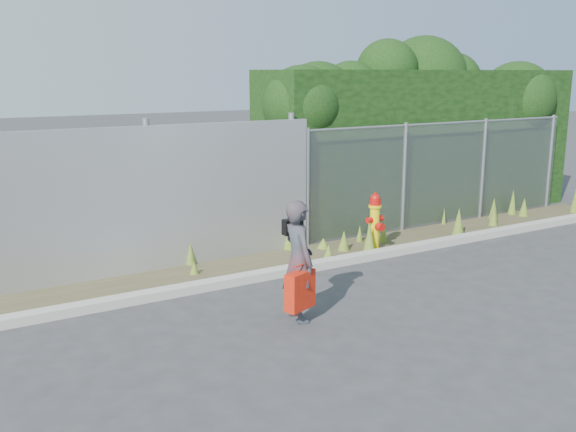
{
  "coord_description": "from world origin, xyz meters",
  "views": [
    {
      "loc": [
        -4.79,
        -6.06,
        2.96
      ],
      "look_at": [
        -0.3,
        1.4,
        1.0
      ],
      "focal_mm": 40.0,
      "sensor_mm": 36.0,
      "label": 1
    }
  ],
  "objects": [
    {
      "name": "hedge",
      "position": [
        4.47,
        4.02,
        1.94
      ],
      "size": [
        7.47,
        2.17,
        3.7
      ],
      "color": "black",
      "rests_on": "ground"
    },
    {
      "name": "weed_strip",
      "position": [
        0.12,
        2.49,
        0.14
      ],
      "size": [
        16.0,
        1.26,
        0.54
      ],
      "color": "#413A25",
      "rests_on": "ground"
    },
    {
      "name": "ground",
      "position": [
        0.0,
        0.0,
        0.0
      ],
      "size": [
        80.0,
        80.0,
        0.0
      ],
      "primitive_type": "plane",
      "color": "#313133",
      "rests_on": "ground"
    },
    {
      "name": "chainlink_fence",
      "position": [
        4.25,
        3.0,
        1.03
      ],
      "size": [
        6.5,
        0.07,
        2.05
      ],
      "color": "gray",
      "rests_on": "ground"
    },
    {
      "name": "curb",
      "position": [
        0.0,
        1.8,
        0.06
      ],
      "size": [
        16.0,
        0.22,
        0.12
      ],
      "primitive_type": "cube",
      "color": "#9A988B",
      "rests_on": "ground"
    },
    {
      "name": "black_shoulder_bag",
      "position": [
        -0.83,
        0.42,
        1.12
      ],
      "size": [
        0.26,
        0.11,
        0.19
      ],
      "rotation": [
        0.0,
        0.0,
        0.06
      ],
      "color": "black"
    },
    {
      "name": "corrugated_fence",
      "position": [
        -3.25,
        3.01,
        1.1
      ],
      "size": [
        8.5,
        0.21,
        2.3
      ],
      "color": "#A3A6AA",
      "rests_on": "ground"
    },
    {
      "name": "woman",
      "position": [
        -0.87,
        0.21,
        0.74
      ],
      "size": [
        0.41,
        0.58,
        1.48
      ],
      "primitive_type": "imported",
      "rotation": [
        0.0,
        0.0,
        1.47
      ],
      "color": "#0D4F56",
      "rests_on": "ground"
    },
    {
      "name": "red_tote_bag",
      "position": [
        -0.95,
        0.04,
        0.44
      ],
      "size": [
        0.42,
        0.15,
        0.55
      ],
      "rotation": [
        0.0,
        0.0,
        0.36
      ],
      "color": "#A41D09"
    },
    {
      "name": "fire_hydrant",
      "position": [
        1.83,
        2.13,
        0.49
      ],
      "size": [
        0.34,
        0.3,
        1.02
      ],
      "rotation": [
        0.0,
        0.0,
        0.1
      ],
      "color": "yellow",
      "rests_on": "ground"
    }
  ]
}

